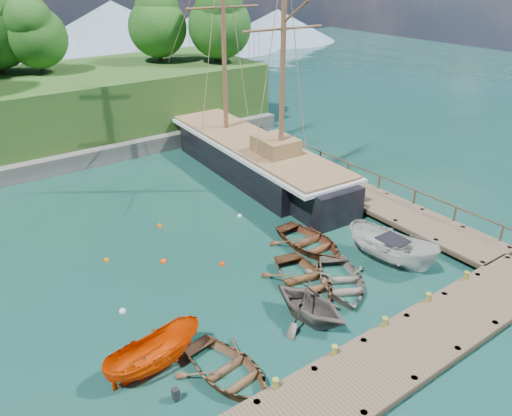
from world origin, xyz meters
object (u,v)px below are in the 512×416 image
at_px(rowboat_0, 229,378).
at_px(motorboat_orange, 155,368).
at_px(cabin_boat_white, 390,262).
at_px(rowboat_1, 309,319).
at_px(rowboat_3, 341,287).
at_px(rowboat_4, 310,248).
at_px(schooner, 252,159).
at_px(rowboat_2, 304,286).

distance_m(rowboat_0, motorboat_orange, 3.08).
xyz_separation_m(rowboat_0, cabin_boat_white, (11.80, 1.93, 0.00)).
bearing_deg(rowboat_1, rowboat_3, 8.80).
bearing_deg(cabin_boat_white, rowboat_4, 113.58).
xyz_separation_m(cabin_boat_white, schooner, (1.35, 14.97, 1.12)).
height_order(rowboat_0, rowboat_4, rowboat_4).
distance_m(rowboat_2, rowboat_4, 3.83).
xyz_separation_m(rowboat_2, cabin_boat_white, (5.29, -1.04, 0.00)).
height_order(rowboat_4, cabin_boat_white, cabin_boat_white).
xyz_separation_m(rowboat_1, rowboat_4, (4.28, 4.80, 0.00)).
xyz_separation_m(rowboat_4, schooner, (3.91, 11.24, 1.12)).
height_order(rowboat_1, rowboat_2, rowboat_1).
relative_size(cabin_boat_white, schooner, 0.19).
bearing_deg(schooner, rowboat_2, -111.82).
distance_m(rowboat_0, schooner, 21.45).
relative_size(rowboat_2, cabin_boat_white, 0.91).
bearing_deg(schooner, cabin_boat_white, -91.50).
relative_size(rowboat_1, cabin_boat_white, 0.74).
relative_size(rowboat_0, rowboat_3, 0.97).
bearing_deg(cabin_boat_white, rowboat_3, 170.90).
bearing_deg(rowboat_3, rowboat_0, -136.96).
bearing_deg(rowboat_3, rowboat_1, -132.20).
relative_size(rowboat_2, rowboat_3, 1.05).
height_order(rowboat_0, schooner, schooner).
xyz_separation_m(rowboat_0, rowboat_4, (9.24, 5.66, 0.00)).
bearing_deg(motorboat_orange, rowboat_1, -105.66).
xyz_separation_m(rowboat_0, rowboat_1, (4.96, 0.86, 0.00)).
height_order(rowboat_1, motorboat_orange, rowboat_1).
distance_m(motorboat_orange, cabin_boat_white, 13.94).
bearing_deg(rowboat_0, schooner, 44.24).
height_order(rowboat_3, motorboat_orange, motorboat_orange).
bearing_deg(rowboat_1, cabin_boat_white, 0.06).
relative_size(rowboat_4, motorboat_orange, 1.12).
relative_size(rowboat_3, motorboat_orange, 1.07).
distance_m(rowboat_4, motorboat_orange, 11.89).
height_order(rowboat_3, rowboat_4, rowboat_4).
xyz_separation_m(rowboat_2, rowboat_3, (1.45, -1.16, 0.00)).
xyz_separation_m(rowboat_2, schooner, (6.64, 13.93, 1.12)).
bearing_deg(rowboat_4, rowboat_2, -136.49).
xyz_separation_m(rowboat_0, motorboat_orange, (-2.14, 2.22, 0.00)).
distance_m(rowboat_0, rowboat_2, 7.16).
distance_m(rowboat_2, cabin_boat_white, 5.39).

